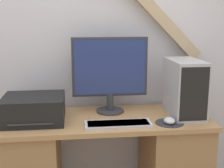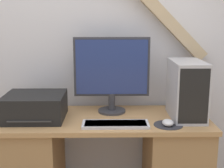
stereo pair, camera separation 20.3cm
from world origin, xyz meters
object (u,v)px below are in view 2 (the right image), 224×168
(printer, at_px, (35,107))
(computer_tower, at_px, (187,90))
(mouse, at_px, (168,123))
(monitor, at_px, (112,71))
(keyboard, at_px, (116,124))

(printer, bearing_deg, computer_tower, 0.20)
(printer, bearing_deg, mouse, -10.94)
(printer, bearing_deg, monitor, 15.22)
(mouse, xyz_separation_m, printer, (-0.85, 0.16, 0.06))
(monitor, xyz_separation_m, computer_tower, (0.49, -0.13, -0.10))
(computer_tower, bearing_deg, printer, -179.80)
(keyboard, distance_m, mouse, 0.32)
(mouse, bearing_deg, printer, 169.06)
(mouse, bearing_deg, computer_tower, 48.11)
(mouse, height_order, computer_tower, computer_tower)
(monitor, distance_m, mouse, 0.53)
(computer_tower, bearing_deg, mouse, -131.89)
(keyboard, distance_m, computer_tower, 0.53)
(monitor, height_order, computer_tower, monitor)
(keyboard, relative_size, computer_tower, 1.09)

